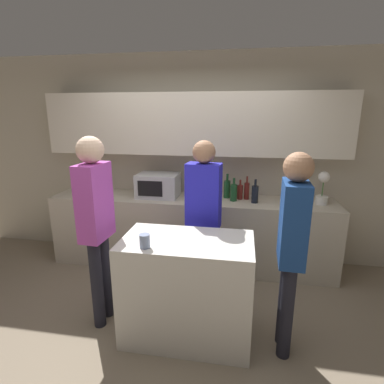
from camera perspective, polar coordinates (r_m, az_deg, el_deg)
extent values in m
plane|color=#7F705B|center=(3.03, -5.21, -25.61)|extent=(14.00, 14.00, 0.00)
cube|color=#B2A893|center=(4.05, 0.62, 6.19)|extent=(6.40, 0.08, 2.70)
cube|color=beige|center=(3.81, 0.16, 12.81)|extent=(3.74, 0.32, 0.75)
cube|color=#B7AD99|center=(3.96, -0.22, -7.51)|extent=(3.60, 0.62, 0.91)
cube|color=beige|center=(2.77, -0.91, -17.88)|extent=(1.11, 0.62, 0.93)
cube|color=#B7BABC|center=(3.88, -6.45, 1.30)|extent=(0.52, 0.38, 0.30)
cube|color=black|center=(3.71, -8.01, 0.63)|extent=(0.31, 0.01, 0.19)
cube|color=silver|center=(4.24, -18.49, 0.94)|extent=(0.26, 0.16, 0.18)
cube|color=black|center=(4.24, -19.19, 2.17)|extent=(0.02, 0.11, 0.01)
cube|color=black|center=(4.20, -17.99, 2.14)|extent=(0.02, 0.11, 0.01)
cylinder|color=silver|center=(3.88, 23.42, -1.41)|extent=(0.14, 0.14, 0.10)
cylinder|color=#38662D|center=(3.84, 23.64, 0.59)|extent=(0.01, 0.01, 0.18)
sphere|color=silver|center=(3.81, 23.85, 2.63)|extent=(0.13, 0.13, 0.13)
cylinder|color=#194723|center=(3.83, 6.69, 0.52)|extent=(0.08, 0.08, 0.22)
cylinder|color=#194723|center=(3.80, 6.76, 2.78)|extent=(0.03, 0.03, 0.09)
cylinder|color=#194723|center=(3.71, 7.94, -0.13)|extent=(0.08, 0.08, 0.21)
cylinder|color=#194723|center=(3.68, 8.02, 2.04)|extent=(0.03, 0.03, 0.08)
cylinder|color=maroon|center=(3.81, 9.12, -0.02)|extent=(0.07, 0.07, 0.18)
cylinder|color=maroon|center=(3.78, 9.19, 1.80)|extent=(0.02, 0.02, 0.07)
cylinder|color=maroon|center=(3.81, 10.36, 0.18)|extent=(0.06, 0.06, 0.21)
cylinder|color=maroon|center=(3.77, 10.46, 2.33)|extent=(0.02, 0.02, 0.08)
cylinder|color=black|center=(3.67, 11.89, -0.44)|extent=(0.08, 0.08, 0.21)
cylinder|color=black|center=(3.64, 12.01, 1.76)|extent=(0.03, 0.03, 0.08)
cylinder|color=#7C8BAC|center=(2.42, -9.00, -9.20)|extent=(0.08, 0.08, 0.11)
cylinder|color=black|center=(2.70, 17.54, -21.04)|extent=(0.11, 0.11, 0.82)
cylinder|color=black|center=(2.83, 17.26, -19.16)|extent=(0.11, 0.11, 0.82)
cube|color=navy|center=(2.43, 18.74, -5.66)|extent=(0.21, 0.35, 0.65)
sphere|color=#9E7051|center=(2.32, 19.64, 4.50)|extent=(0.22, 0.22, 0.22)
cylinder|color=black|center=(3.26, 3.49, -13.54)|extent=(0.11, 0.11, 0.83)
cylinder|color=black|center=(3.29, 0.69, -13.19)|extent=(0.11, 0.11, 0.83)
cube|color=#2423BB|center=(2.99, 2.22, -0.75)|extent=(0.36, 0.23, 0.66)
sphere|color=#9E7051|center=(2.91, 2.30, 7.64)|extent=(0.22, 0.22, 0.22)
cylinder|color=black|center=(3.13, -16.12, -15.06)|extent=(0.11, 0.11, 0.86)
cylinder|color=black|center=(3.02, -17.65, -16.46)|extent=(0.11, 0.11, 0.86)
cube|color=#B144AB|center=(2.77, -18.06, -1.82)|extent=(0.21, 0.35, 0.68)
sphere|color=beige|center=(2.68, -18.85, 7.61)|extent=(0.23, 0.23, 0.23)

